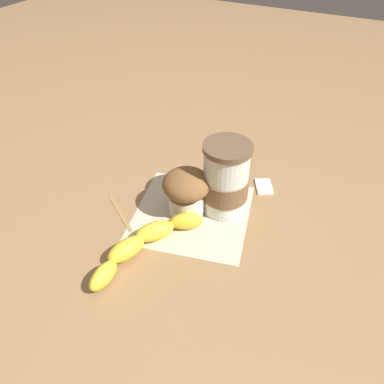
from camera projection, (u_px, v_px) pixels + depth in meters
name	position (u px, v px, depth m)	size (l,w,h in m)	color
ground_plane	(192.00, 213.00, 0.71)	(3.00, 3.00, 0.00)	#936D47
paper_napkin	(192.00, 213.00, 0.71)	(0.21, 0.21, 0.00)	beige
coffee_cup	(226.00, 180.00, 0.68)	(0.09, 0.09, 0.14)	silver
muffin	(186.00, 191.00, 0.68)	(0.09, 0.09, 0.09)	white
banana	(144.00, 243.00, 0.63)	(0.22, 0.12, 0.03)	yellow
sugar_packet	(264.00, 186.00, 0.77)	(0.05, 0.03, 0.01)	white
wooden_stirrer	(120.00, 213.00, 0.71)	(0.11, 0.01, 0.00)	#9E7547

